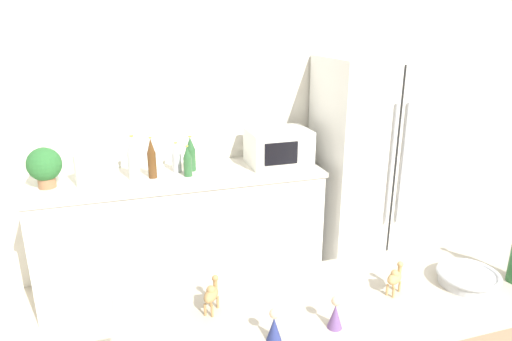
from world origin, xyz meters
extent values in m
cube|color=silver|center=(0.00, 2.73, 1.27)|extent=(8.00, 0.06, 2.55)
cube|color=white|center=(-0.48, 2.40, 0.45)|extent=(2.12, 0.60, 0.89)
cube|color=silver|center=(-0.48, 2.40, 0.91)|extent=(2.15, 0.63, 0.03)
cube|color=white|center=(1.13, 2.35, 0.88)|extent=(0.90, 0.66, 1.76)
cube|color=black|center=(1.13, 2.01, 0.88)|extent=(0.01, 0.01, 1.69)
cylinder|color=#B2B5BA|center=(1.08, 2.00, 0.97)|extent=(0.02, 0.02, 0.97)
cylinder|color=#B2B5BA|center=(1.18, 2.00, 0.97)|extent=(0.02, 0.02, 0.97)
cube|color=#B7AD99|center=(-0.05, 0.48, 0.99)|extent=(1.87, 0.59, 0.03)
cylinder|color=#9E6B47|center=(-1.40, 2.39, 0.97)|extent=(0.12, 0.12, 0.08)
sphere|color=#2D7033|center=(-1.40, 2.39, 1.10)|extent=(0.23, 0.23, 0.23)
cylinder|color=white|center=(-1.15, 2.35, 1.04)|extent=(0.12, 0.12, 0.23)
cube|color=white|center=(0.31, 2.42, 1.07)|extent=(0.48, 0.36, 0.28)
cube|color=black|center=(0.27, 2.24, 1.07)|extent=(0.26, 0.01, 0.17)
cylinder|color=#2D6033|center=(-0.43, 2.34, 1.00)|extent=(0.06, 0.06, 0.14)
cone|color=#2D6033|center=(-0.43, 2.34, 1.11)|extent=(0.06, 0.06, 0.08)
cylinder|color=gold|center=(-0.43, 2.34, 1.16)|extent=(0.02, 0.02, 0.01)
cylinder|color=brown|center=(-0.68, 2.38, 1.02)|extent=(0.06, 0.06, 0.19)
cone|color=brown|center=(-0.68, 2.38, 1.17)|extent=(0.06, 0.06, 0.11)
cylinder|color=gold|center=(-0.68, 2.38, 1.23)|extent=(0.02, 0.02, 0.01)
cylinder|color=#B2B7BC|center=(-0.81, 2.39, 1.03)|extent=(0.08, 0.08, 0.20)
cone|color=#B2B7BC|center=(-0.81, 2.39, 1.19)|extent=(0.08, 0.08, 0.11)
cylinder|color=gold|center=(-0.81, 2.39, 1.25)|extent=(0.03, 0.03, 0.01)
cylinder|color=#B2B7BC|center=(-0.49, 2.47, 1.00)|extent=(0.07, 0.07, 0.14)
cone|color=#B2B7BC|center=(-0.49, 2.47, 1.11)|extent=(0.07, 0.07, 0.08)
cylinder|color=gold|center=(-0.49, 2.47, 1.15)|extent=(0.02, 0.02, 0.01)
cylinder|color=#2D6033|center=(-0.38, 2.46, 1.01)|extent=(0.07, 0.07, 0.17)
cone|color=#2D6033|center=(-0.38, 2.46, 1.14)|extent=(0.07, 0.07, 0.09)
cylinder|color=gold|center=(-0.38, 2.46, 1.20)|extent=(0.03, 0.03, 0.01)
cylinder|color=#B7BABF|center=(0.41, 0.43, 1.03)|extent=(0.23, 0.23, 0.04)
torus|color=#B7BABF|center=(0.41, 0.43, 1.05)|extent=(0.25, 0.25, 0.02)
ellipsoid|color=tan|center=(0.08, 0.46, 1.08)|extent=(0.10, 0.08, 0.04)
sphere|color=tan|center=(0.08, 0.46, 1.10)|extent=(0.03, 0.03, 0.03)
cylinder|color=tan|center=(0.11, 0.48, 1.10)|extent=(0.02, 0.02, 0.04)
sphere|color=tan|center=(0.11, 0.48, 1.12)|extent=(0.02, 0.02, 0.02)
cylinder|color=tan|center=(0.09, 0.49, 1.03)|extent=(0.01, 0.01, 0.05)
cylinder|color=tan|center=(0.11, 0.46, 1.03)|extent=(0.01, 0.01, 0.05)
cylinder|color=tan|center=(0.05, 0.46, 1.03)|extent=(0.01, 0.01, 0.05)
cylinder|color=tan|center=(0.06, 0.43, 1.03)|extent=(0.01, 0.01, 0.05)
ellipsoid|color=#A87F4C|center=(-0.63, 0.56, 1.08)|extent=(0.09, 0.10, 0.05)
sphere|color=#A87F4C|center=(-0.63, 0.56, 1.10)|extent=(0.03, 0.03, 0.03)
cylinder|color=#A87F4C|center=(-0.61, 0.59, 1.10)|extent=(0.02, 0.02, 0.04)
sphere|color=#A87F4C|center=(-0.61, 0.59, 1.12)|extent=(0.03, 0.03, 0.03)
cylinder|color=#A87F4C|center=(-0.63, 0.59, 1.03)|extent=(0.01, 0.01, 0.05)
cylinder|color=#A87F4C|center=(-0.60, 0.57, 1.03)|extent=(0.01, 0.01, 0.05)
cylinder|color=#A87F4C|center=(-0.66, 0.54, 1.03)|extent=(0.01, 0.01, 0.05)
cylinder|color=#A87F4C|center=(-0.63, 0.53, 1.03)|extent=(0.01, 0.01, 0.05)
cone|color=#6B4784|center=(-0.24, 0.34, 1.06)|extent=(0.05, 0.05, 0.09)
sphere|color=beige|center=(-0.24, 0.34, 1.12)|extent=(0.03, 0.03, 0.03)
cone|color=navy|center=(-0.46, 0.34, 1.05)|extent=(0.05, 0.05, 0.09)
sphere|color=beige|center=(-0.46, 0.34, 1.12)|extent=(0.03, 0.03, 0.03)
camera|label=1|loc=(-0.90, -0.86, 2.04)|focal=32.00mm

